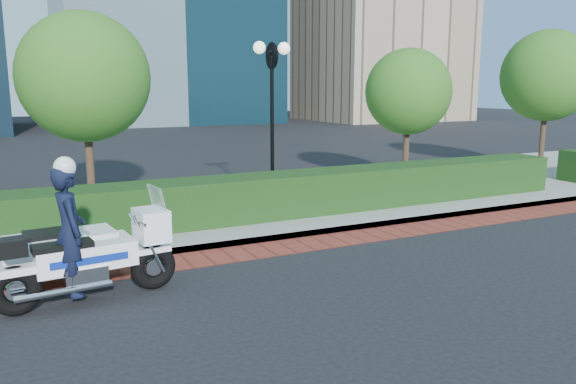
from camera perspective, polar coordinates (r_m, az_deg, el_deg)
name	(u,v)px	position (r m, az deg, el deg)	size (l,w,h in m)	color
ground	(343,265)	(10.41, 5.56, -7.38)	(120.00, 120.00, 0.00)	black
brick_strip	(304,244)	(11.65, 1.64, -5.34)	(60.00, 1.00, 0.01)	maroon
sidewalk	(228,202)	(15.63, -6.14, -0.99)	(60.00, 8.00, 0.15)	gray
hedge_main	(263,196)	(13.34, -2.59, -0.44)	(18.00, 1.20, 1.00)	black
lamppost	(272,96)	(14.96, -1.64, 9.67)	(1.02, 0.70, 4.21)	black
tree_b	(84,78)	(14.98, -19.99, 10.87)	(3.20, 3.20, 4.89)	#332319
tree_c	(408,92)	(18.98, 12.12, 9.92)	(2.80, 2.80, 4.30)	#332319
tree_d	(548,76)	(23.57, 24.87, 10.66)	(3.40, 3.40, 5.16)	#332319
police_motorcycle	(73,248)	(9.32, -20.98, -5.32)	(2.76, 1.96, 2.23)	black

